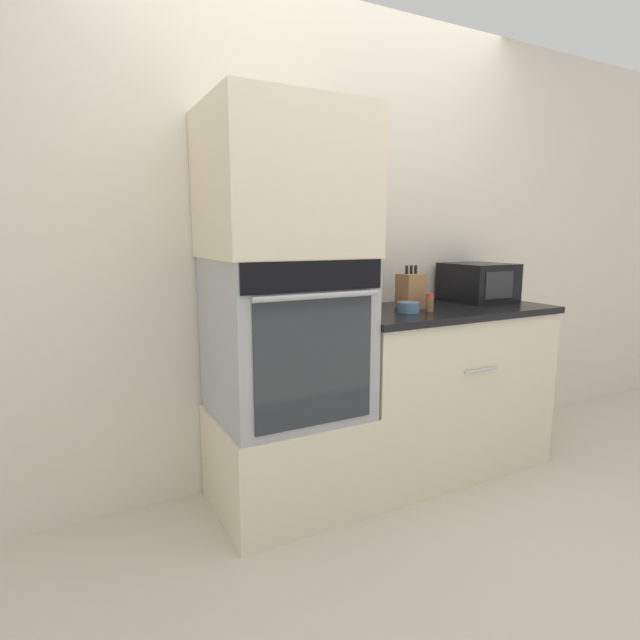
{
  "coord_description": "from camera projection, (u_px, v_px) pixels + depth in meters",
  "views": [
    {
      "loc": [
        -1.26,
        -1.78,
        1.3
      ],
      "look_at": [
        -0.21,
        0.21,
        0.92
      ],
      "focal_mm": 28.0,
      "sensor_mm": 36.0,
      "label": 1
    }
  ],
  "objects": [
    {
      "name": "ground_plane",
      "position": [
        380.0,
        515.0,
        2.35
      ],
      "size": [
        12.0,
        12.0,
        0.0
      ],
      "primitive_type": "plane",
      "color": "beige"
    },
    {
      "name": "wall_back",
      "position": [
        318.0,
        245.0,
        2.69
      ],
      "size": [
        8.0,
        0.05,
        2.5
      ],
      "color": "beige",
      "rests_on": "ground_plane"
    },
    {
      "name": "oven_cabinet_base",
      "position": [
        287.0,
        458.0,
        2.42
      ],
      "size": [
        0.68,
        0.6,
        0.47
      ],
      "color": "beige",
      "rests_on": "ground_plane"
    },
    {
      "name": "wall_oven",
      "position": [
        286.0,
        337.0,
        2.31
      ],
      "size": [
        0.66,
        0.64,
        0.73
      ],
      "color": "#9EA0A5",
      "rests_on": "oven_cabinet_base"
    },
    {
      "name": "oven_cabinet_upper",
      "position": [
        284.0,
        184.0,
        2.2
      ],
      "size": [
        0.68,
        0.6,
        0.65
      ],
      "color": "beige",
      "rests_on": "wall_oven"
    },
    {
      "name": "counter_unit",
      "position": [
        438.0,
        387.0,
        2.81
      ],
      "size": [
        1.21,
        0.63,
        0.92
      ],
      "color": "beige",
      "rests_on": "ground_plane"
    },
    {
      "name": "microwave",
      "position": [
        478.0,
        282.0,
        2.96
      ],
      "size": [
        0.34,
        0.37,
        0.22
      ],
      "color": "black",
      "rests_on": "counter_unit"
    },
    {
      "name": "knife_block",
      "position": [
        411.0,
        291.0,
        2.67
      ],
      "size": [
        0.12,
        0.12,
        0.23
      ],
      "color": "olive",
      "rests_on": "counter_unit"
    },
    {
      "name": "bowl",
      "position": [
        408.0,
        307.0,
        2.54
      ],
      "size": [
        0.11,
        0.11,
        0.05
      ],
      "color": "#517599",
      "rests_on": "counter_unit"
    },
    {
      "name": "condiment_jar_near",
      "position": [
        430.0,
        303.0,
        2.57
      ],
      "size": [
        0.04,
        0.04,
        0.09
      ],
      "color": "brown",
      "rests_on": "counter_unit"
    },
    {
      "name": "condiment_jar_mid",
      "position": [
        341.0,
        300.0,
        2.72
      ],
      "size": [
        0.05,
        0.05,
        0.08
      ],
      "color": "#427047",
      "rests_on": "counter_unit"
    },
    {
      "name": "condiment_jar_far",
      "position": [
        416.0,
        296.0,
        2.88
      ],
      "size": [
        0.05,
        0.05,
        0.09
      ],
      "color": "silver",
      "rests_on": "counter_unit"
    }
  ]
}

